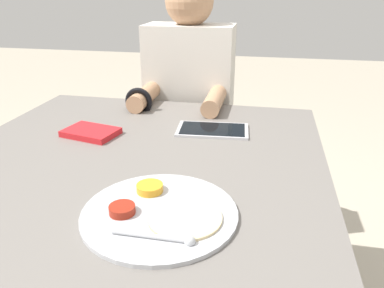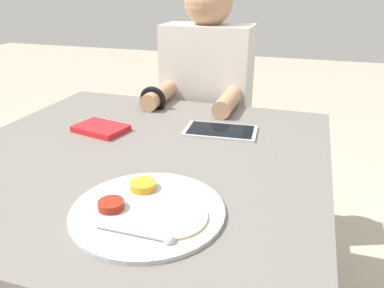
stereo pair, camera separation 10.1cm
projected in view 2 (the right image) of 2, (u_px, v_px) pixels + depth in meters
name	position (u px, v px, depth m)	size (l,w,h in m)	color
dining_table	(145.00, 256.00, 1.26)	(1.09, 1.08, 0.77)	slate
thali_tray	(148.00, 210.00, 0.81)	(0.34, 0.34, 0.03)	#B7BABF
red_notebook	(101.00, 129.00, 1.26)	(0.19, 0.15, 0.02)	silver
tablet_device	(221.00, 131.00, 1.26)	(0.25, 0.16, 0.01)	#B7B7BC
person_diner	(206.00, 128.00, 1.77)	(0.39, 0.45, 1.26)	black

